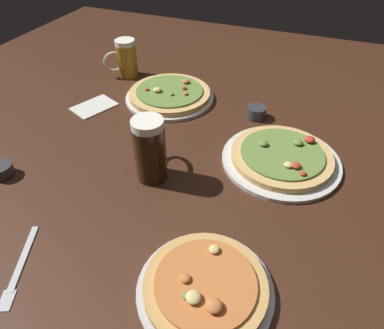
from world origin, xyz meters
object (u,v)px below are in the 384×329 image
(pizza_plate_side, at_px, (170,95))
(pizza_plate_far, at_px, (281,157))
(ramekin_sauce, at_px, (1,170))
(fork_left, at_px, (19,267))
(ramekin_butter, at_px, (256,112))
(pizza_plate_near, at_px, (205,287))
(beer_mug_dark, at_px, (150,149))
(beer_mug_amber, at_px, (126,59))
(napkin_folded, at_px, (94,106))

(pizza_plate_side, bearing_deg, pizza_plate_far, -25.67)
(ramekin_sauce, distance_m, fork_left, 0.33)
(ramekin_sauce, xyz_separation_m, ramekin_butter, (0.57, 0.54, 0.00))
(fork_left, bearing_deg, pizza_plate_near, 13.63)
(beer_mug_dark, distance_m, ramekin_butter, 0.44)
(ramekin_butter, bearing_deg, beer_mug_dark, -116.47)
(pizza_plate_far, bearing_deg, pizza_plate_side, 154.33)
(beer_mug_dark, bearing_deg, pizza_plate_side, 107.92)
(pizza_plate_far, xyz_separation_m, beer_mug_amber, (-0.68, 0.32, 0.06))
(beer_mug_amber, distance_m, ramekin_sauce, 0.66)
(ramekin_butter, bearing_deg, ramekin_sauce, -136.73)
(pizza_plate_side, distance_m, ramekin_butter, 0.32)
(pizza_plate_near, xyz_separation_m, ramekin_sauce, (-0.63, 0.12, 0.00))
(ramekin_sauce, bearing_deg, pizza_plate_side, 65.37)
(pizza_plate_side, distance_m, beer_mug_dark, 0.42)
(pizza_plate_far, bearing_deg, fork_left, -129.14)
(ramekin_sauce, relative_size, fork_left, 0.32)
(beer_mug_dark, relative_size, beer_mug_amber, 1.23)
(beer_mug_dark, relative_size, ramekin_sauce, 2.89)
(pizza_plate_side, xyz_separation_m, beer_mug_dark, (0.13, -0.40, 0.07))
(pizza_plate_far, distance_m, ramekin_sauce, 0.77)
(ramekin_butter, bearing_deg, pizza_plate_far, -59.44)
(ramekin_butter, distance_m, napkin_folded, 0.57)
(pizza_plate_near, relative_size, beer_mug_amber, 1.84)
(pizza_plate_far, height_order, pizza_plate_side, same)
(pizza_plate_near, bearing_deg, beer_mug_amber, 128.41)
(pizza_plate_near, xyz_separation_m, beer_mug_dark, (-0.25, 0.27, 0.07))
(fork_left, bearing_deg, pizza_plate_side, 89.96)
(pizza_plate_far, bearing_deg, beer_mug_amber, 154.63)
(pizza_plate_far, relative_size, pizza_plate_side, 1.04)
(pizza_plate_side, bearing_deg, beer_mug_dark, -72.08)
(pizza_plate_near, height_order, pizza_plate_side, same)
(ramekin_butter, bearing_deg, napkin_folded, -165.29)
(pizza_plate_near, xyz_separation_m, beer_mug_amber, (-0.62, 0.78, 0.06))
(beer_mug_amber, height_order, fork_left, beer_mug_amber)
(ramekin_sauce, height_order, napkin_folded, ramekin_sauce)
(napkin_folded, bearing_deg, ramekin_butter, 14.71)
(ramekin_butter, distance_m, fork_left, 0.82)
(pizza_plate_near, xyz_separation_m, ramekin_butter, (-0.06, 0.66, 0.00))
(pizza_plate_near, bearing_deg, pizza_plate_side, 119.52)
(beer_mug_amber, distance_m, fork_left, 0.91)
(pizza_plate_far, bearing_deg, beer_mug_dark, -149.68)
(pizza_plate_near, height_order, beer_mug_amber, beer_mug_amber)
(pizza_plate_side, relative_size, beer_mug_amber, 2.20)
(pizza_plate_near, distance_m, beer_mug_amber, 1.00)
(ramekin_sauce, relative_size, napkin_folded, 0.43)
(ramekin_sauce, distance_m, ramekin_butter, 0.79)
(pizza_plate_near, distance_m, fork_left, 0.39)
(beer_mug_amber, xyz_separation_m, ramekin_sauce, (-0.01, -0.66, -0.06))
(pizza_plate_side, height_order, beer_mug_dark, beer_mug_dark)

